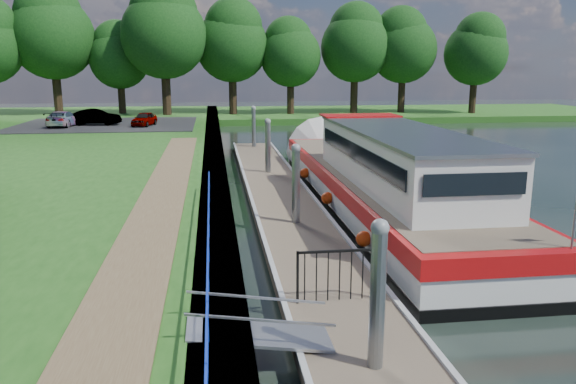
{
  "coord_description": "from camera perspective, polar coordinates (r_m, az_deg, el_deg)",
  "views": [
    {
      "loc": [
        -2.58,
        -8.74,
        5.27
      ],
      "look_at": [
        -0.25,
        8.53,
        1.4
      ],
      "focal_mm": 35.0,
      "sensor_mm": 36.0,
      "label": 1
    }
  ],
  "objects": [
    {
      "name": "ground",
      "position": [
        10.53,
        7.94,
        -17.65
      ],
      "size": [
        160.0,
        160.0,
        0.0
      ],
      "primitive_type": "plane",
      "color": "black",
      "rests_on": "ground"
    },
    {
      "name": "bank_edge",
      "position": [
        24.24,
        -7.46,
        0.79
      ],
      "size": [
        1.1,
        90.0,
        0.78
      ],
      "primitive_type": "cube",
      "color": "#473D2D",
      "rests_on": "ground"
    },
    {
      "name": "far_bank",
      "position": [
        62.66,
        5.85,
        7.91
      ],
      "size": [
        60.0,
        18.0,
        0.6
      ],
      "primitive_type": "cube",
      "color": "#1F5016",
      "rests_on": "ground"
    },
    {
      "name": "footpath",
      "position": [
        17.42,
        -13.44,
        -2.7
      ],
      "size": [
        1.6,
        40.0,
        0.05
      ],
      "primitive_type": "cube",
      "color": "brown",
      "rests_on": "riverbank"
    },
    {
      "name": "carpark",
      "position": [
        47.7,
        -17.94,
        6.55
      ],
      "size": [
        14.0,
        12.0,
        0.06
      ],
      "primitive_type": "cube",
      "color": "black",
      "rests_on": "riverbank"
    },
    {
      "name": "blue_fence",
      "position": [
        12.39,
        -8.12,
        -6.24
      ],
      "size": [
        0.04,
        18.04,
        0.72
      ],
      "color": "#0C2DBF",
      "rests_on": "riverbank"
    },
    {
      "name": "pontoon",
      "position": [
        22.48,
        -0.9,
        -0.56
      ],
      "size": [
        2.5,
        30.0,
        0.56
      ],
      "color": "brown",
      "rests_on": "ground"
    },
    {
      "name": "mooring_piles",
      "position": [
        22.26,
        -0.91,
        2.19
      ],
      "size": [
        0.3,
        27.3,
        3.55
      ],
      "color": "gray",
      "rests_on": "ground"
    },
    {
      "name": "gangway",
      "position": [
        10.37,
        -2.93,
        -14.11
      ],
      "size": [
        2.58,
        1.0,
        0.92
      ],
      "color": "#A5A8AD",
      "rests_on": "ground"
    },
    {
      "name": "gate_panel",
      "position": [
        11.97,
        5.28,
        -7.67
      ],
      "size": [
        1.85,
        0.05,
        1.15
      ],
      "color": "black",
      "rests_on": "ground"
    },
    {
      "name": "barge",
      "position": [
        22.13,
        8.67,
        1.48
      ],
      "size": [
        4.36,
        21.15,
        4.78
      ],
      "color": "black",
      "rests_on": "ground"
    },
    {
      "name": "horizon_trees",
      "position": [
        57.49,
        -6.95,
        15.11
      ],
      "size": [
        54.38,
        10.03,
        12.87
      ],
      "color": "#332316",
      "rests_on": "ground"
    },
    {
      "name": "car_a",
      "position": [
        45.46,
        -14.4,
        7.21
      ],
      "size": [
        1.95,
        3.33,
        1.06
      ],
      "primitive_type": "imported",
      "rotation": [
        0.0,
        0.0,
        -0.24
      ],
      "color": "#999999",
      "rests_on": "carpark"
    },
    {
      "name": "car_b",
      "position": [
        47.08,
        -18.97,
        7.21
      ],
      "size": [
        3.91,
        1.67,
        1.25
      ],
      "primitive_type": "imported",
      "rotation": [
        0.0,
        0.0,
        1.48
      ],
      "color": "#999999",
      "rests_on": "carpark"
    },
    {
      "name": "car_c",
      "position": [
        46.84,
        -21.85,
        6.93
      ],
      "size": [
        2.1,
        4.25,
        1.19
      ],
      "primitive_type": "imported",
      "rotation": [
        0.0,
        0.0,
        3.03
      ],
      "color": "#999999",
      "rests_on": "carpark"
    }
  ]
}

